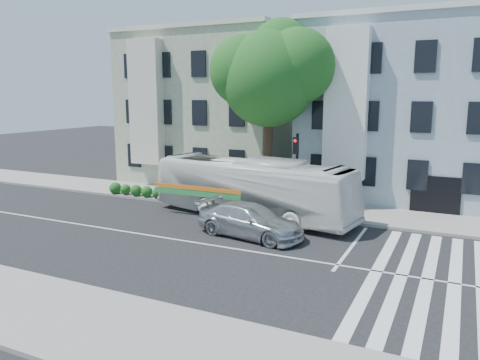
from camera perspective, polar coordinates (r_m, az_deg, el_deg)
The scene contains 10 objects.
ground at distance 21.45m, azimuth -5.42°, elevation -7.62°, with size 120.00×120.00×0.00m, color black.
sidewalk_far at distance 28.32m, azimuth 2.97°, elevation -2.97°, with size 80.00×4.00×0.15m, color gray.
sidewalk_near at distance 15.63m, azimuth -21.29°, elevation -15.09°, with size 80.00×4.00×0.15m, color gray.
building_left at distance 36.92m, azimuth -2.83°, elevation 8.65°, with size 12.00×10.00×11.00m, color gray.
building_right at distance 32.64m, azimuth 19.53°, elevation 7.85°, with size 12.00×10.00×11.00m, color #8E9FA9.
street_tree at distance 28.23m, azimuth 3.83°, elevation 12.84°, with size 7.30×5.90×11.10m.
bus at distance 25.29m, azimuth 1.53°, elevation -0.99°, with size 11.67×2.73×3.25m, color white.
sedan at distance 22.08m, azimuth 1.25°, elevation -4.95°, with size 5.33×2.17×1.55m, color silver.
hedge at distance 29.45m, azimuth -8.64°, elevation -1.71°, with size 8.50×0.84×0.70m, color #245C1E, non-canonical shape.
traffic_signal at distance 25.85m, azimuth 6.88°, elevation 2.11°, with size 0.47×0.54×4.52m.
Camera 1 is at (10.62, -17.42, 6.62)m, focal length 35.00 mm.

